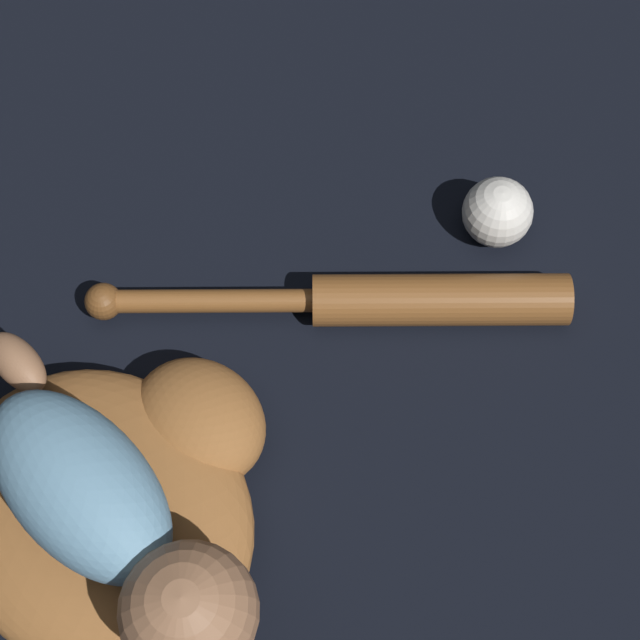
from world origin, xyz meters
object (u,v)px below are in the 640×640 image
object	(u,v)px
baseball_glove	(116,498)
baby_figure	(113,524)
baseball_bat	(389,300)
baseball	(497,212)

from	to	relation	value
baseball_glove	baby_figure	bearing A→B (deg)	-33.75
baby_figure	baseball_bat	size ratio (longest dim) A/B	0.93
baseball_bat	baseball	size ratio (longest dim) A/B	5.50
baseball_glove	baseball_bat	xyz separation A→B (m)	(0.08, 0.32, -0.01)
baseball_bat	baby_figure	bearing A→B (deg)	-95.59
baseball_glove	baseball	bearing A→B (deg)	76.84
baseball_glove	baseball_bat	world-z (taller)	baseball_glove
baseball_glove	baby_figure	size ratio (longest dim) A/B	0.89
baby_figure	baseball_bat	distance (m)	0.36
baseball	baseball_bat	bearing A→B (deg)	-102.59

